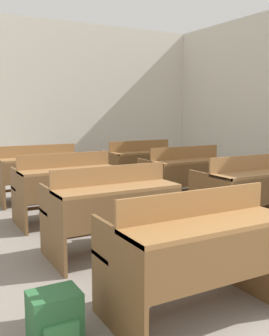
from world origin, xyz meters
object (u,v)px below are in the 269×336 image
bench_second_left (111,207)px  bench_second_right (249,189)px  bench_third_left (66,185)px  bench_back_right (140,163)px  bench_front_left (196,249)px  bench_third_right (185,174)px  schoolbag (55,317)px  bench_back_left (39,171)px

bench_second_left → bench_second_right: 1.76m
bench_second_right → bench_second_left: bearing=-179.8°
bench_third_left → bench_back_right: 2.17m
bench_front_left → bench_third_right: 3.09m
bench_second_left → bench_third_left: same height
bench_second_left → bench_back_right: bearing=55.2°
bench_second_right → bench_third_right: same height
bench_front_left → schoolbag: (-0.90, 0.17, -0.31)m
bench_front_left → bench_second_left: same height
bench_third_left → bench_third_right: same height
bench_front_left → bench_third_left: bearing=90.2°
bench_front_left → bench_second_left: size_ratio=1.00×
bench_second_left → bench_third_right: size_ratio=1.00×
bench_third_right → bench_back_right: 1.27m
bench_second_right → bench_back_left: 3.06m
bench_second_left → schoolbag: bench_second_left is taller
bench_third_right → bench_back_right: same height
bench_back_left → schoolbag: size_ratio=3.77×
bench_front_left → bench_second_right: (1.76, 1.29, 0.00)m
bench_back_right → schoolbag: bearing=-126.2°
bench_third_left → bench_third_right: size_ratio=1.00×
bench_second_left → bench_third_left: bearing=90.3°
bench_second_right → bench_third_right: size_ratio=1.00×
bench_second_left → bench_third_right: same height
bench_front_left → bench_back_right: (1.75, 3.81, 0.00)m
bench_back_left → bench_back_right: (1.75, 0.01, 0.00)m
bench_second_right → bench_third_left: 2.16m
bench_front_left → bench_back_left: bearing=90.0°
bench_front_left → bench_third_left: (-0.01, 2.54, 0.00)m
bench_back_right → schoolbag: bench_back_right is taller
bench_back_right → schoolbag: (-2.66, -3.64, -0.31)m
bench_second_left → bench_second_right: same height
bench_second_right → bench_third_left: bearing=144.6°
bench_front_left → bench_back_right: same height
bench_third_right → bench_second_left: bearing=-144.7°
bench_front_left → bench_back_left: size_ratio=1.00×
bench_second_right → schoolbag: size_ratio=3.77×
bench_second_right → bench_back_right: (-0.00, 2.52, 0.00)m
schoolbag → bench_third_right: bearing=41.5°
bench_third_left → bench_third_right: 1.78m
bench_second_right → bench_back_left: size_ratio=1.00×
bench_second_right → bench_third_right: (0.01, 1.25, 0.00)m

